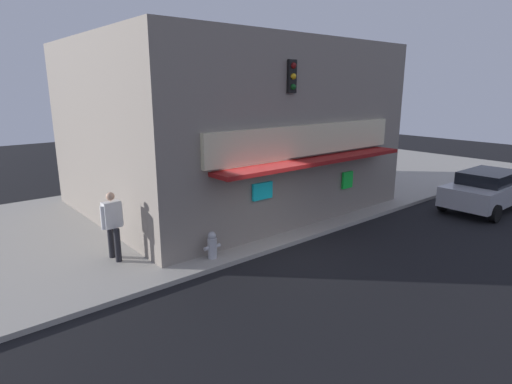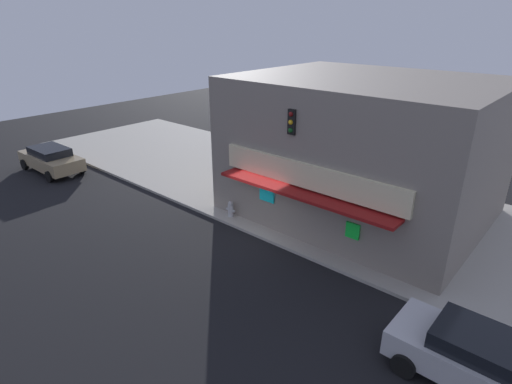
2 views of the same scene
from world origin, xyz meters
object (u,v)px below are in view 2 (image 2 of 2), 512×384
(pedestrian, at_px, (223,175))
(parked_car_silver, at_px, (482,360))
(trash_can, at_px, (262,211))
(potted_plant_by_doorway, at_px, (386,238))
(traffic_light, at_px, (294,154))
(parked_car_tan, at_px, (51,159))
(potted_plant_by_window, at_px, (275,201))
(fire_hydrant, at_px, (231,209))

(pedestrian, bearing_deg, parked_car_silver, -17.67)
(trash_can, height_order, pedestrian, pedestrian)
(trash_can, distance_m, potted_plant_by_doorway, 5.40)
(traffic_light, relative_size, potted_plant_by_doorway, 6.14)
(traffic_light, distance_m, parked_car_silver, 8.99)
(parked_car_tan, xyz_separation_m, parked_car_silver, (23.47, -0.13, 0.01))
(trash_can, distance_m, parked_car_silver, 10.33)
(potted_plant_by_doorway, height_order, parked_car_silver, parked_car_silver)
(trash_can, xyz_separation_m, potted_plant_by_doorway, (5.24, 1.27, 0.06))
(pedestrian, relative_size, potted_plant_by_doorway, 2.08)
(traffic_light, height_order, pedestrian, traffic_light)
(traffic_light, distance_m, potted_plant_by_doorway, 4.82)
(trash_can, xyz_separation_m, parked_car_silver, (9.79, -3.27, 0.26))
(potted_plant_by_window, bearing_deg, parked_car_silver, -24.32)
(trash_can, bearing_deg, potted_plant_by_doorway, 13.65)
(traffic_light, relative_size, trash_can, 6.83)
(potted_plant_by_doorway, height_order, potted_plant_by_window, potted_plant_by_doorway)
(pedestrian, relative_size, parked_car_silver, 0.43)
(fire_hydrant, xyz_separation_m, parked_car_silver, (11.06, -2.58, 0.30))
(potted_plant_by_doorway, relative_size, parked_car_tan, 0.19)
(traffic_light, bearing_deg, fire_hydrant, -171.73)
(potted_plant_by_window, relative_size, parked_car_tan, 0.18)
(traffic_light, distance_m, trash_can, 3.59)
(parked_car_tan, height_order, parked_car_silver, parked_car_silver)
(traffic_light, bearing_deg, potted_plant_by_doorway, 23.97)
(traffic_light, bearing_deg, parked_car_silver, -20.78)
(traffic_light, relative_size, parked_car_tan, 1.19)
(traffic_light, bearing_deg, potted_plant_by_window, 143.81)
(fire_hydrant, xyz_separation_m, pedestrian, (-2.04, 1.60, 0.67))
(potted_plant_by_window, height_order, parked_car_tan, parked_car_tan)
(fire_hydrant, relative_size, parked_car_tan, 0.16)
(traffic_light, height_order, potted_plant_by_doorway, traffic_light)
(fire_hydrant, distance_m, potted_plant_by_doorway, 6.80)
(fire_hydrant, height_order, pedestrian, pedestrian)
(parked_car_silver, bearing_deg, fire_hydrant, 166.89)
(trash_can, xyz_separation_m, parked_car_tan, (-13.68, -3.14, 0.25))
(potted_plant_by_doorway, height_order, parked_car_tan, parked_car_tan)
(potted_plant_by_doorway, xyz_separation_m, parked_car_silver, (4.55, -4.55, 0.20))
(potted_plant_by_doorway, xyz_separation_m, parked_car_tan, (-18.92, -4.42, 0.19))
(trash_can, relative_size, parked_car_tan, 0.17)
(fire_hydrant, height_order, trash_can, trash_can)
(fire_hydrant, xyz_separation_m, trash_can, (1.27, 0.70, 0.04))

